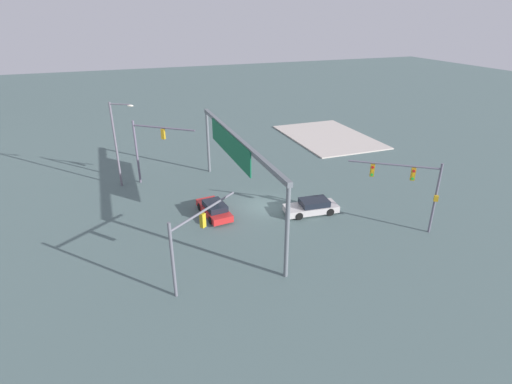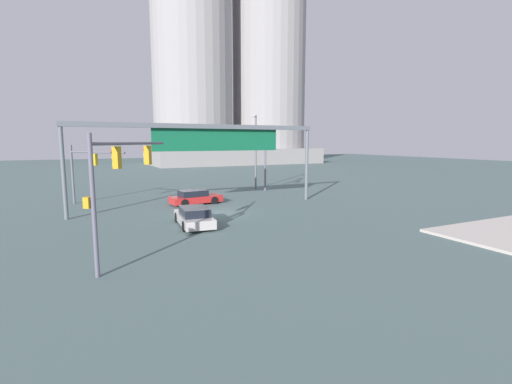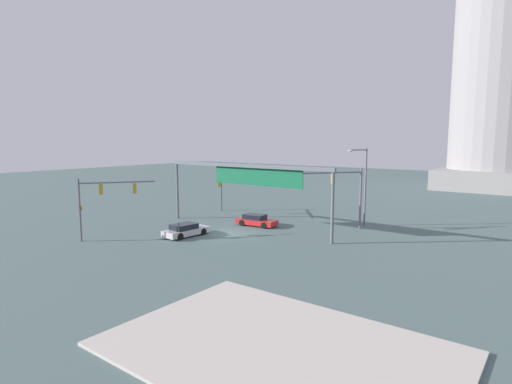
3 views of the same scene
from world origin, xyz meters
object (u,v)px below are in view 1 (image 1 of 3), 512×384
(streetlamp_curved_arm, at_px, (117,139))
(sedan_car_approaching, at_px, (214,209))
(traffic_signal_near_corner, at_px, (149,142))
(traffic_signal_opposite_side, at_px, (190,235))
(traffic_signal_cross_street, at_px, (411,182))
(sedan_car_waiting_far, at_px, (312,207))

(streetlamp_curved_arm, xyz_separation_m, sedan_car_approaching, (-9.01, -6.68, -4.14))
(traffic_signal_near_corner, height_order, traffic_signal_opposite_side, traffic_signal_near_corner)
(traffic_signal_opposite_side, bearing_deg, streetlamp_curved_arm, 62.52)
(traffic_signal_near_corner, height_order, traffic_signal_cross_street, traffic_signal_near_corner)
(sedan_car_approaching, bearing_deg, sedan_car_waiting_far, -113.58)
(traffic_signal_opposite_side, height_order, sedan_car_approaching, traffic_signal_opposite_side)
(traffic_signal_cross_street, xyz_separation_m, sedan_car_approaching, (7.39, 13.27, -3.44))
(traffic_signal_near_corner, bearing_deg, traffic_signal_opposite_side, -50.94)
(traffic_signal_near_corner, distance_m, traffic_signal_cross_street, 23.40)
(traffic_signal_near_corner, xyz_separation_m, sedan_car_waiting_far, (-10.94, -11.73, -3.73))
(traffic_signal_cross_street, xyz_separation_m, streetlamp_curved_arm, (16.40, 19.94, 0.70))
(traffic_signal_cross_street, relative_size, sedan_car_approaching, 1.26)
(traffic_signal_near_corner, bearing_deg, sedan_car_waiting_far, -4.99)
(traffic_signal_cross_street, bearing_deg, streetlamp_curved_arm, -3.52)
(traffic_signal_cross_street, distance_m, sedan_car_approaching, 15.57)
(streetlamp_curved_arm, xyz_separation_m, sedan_car_waiting_far, (-11.46, -14.49, -4.14))
(traffic_signal_cross_street, relative_size, sedan_car_waiting_far, 1.22)
(traffic_signal_cross_street, height_order, sedan_car_approaching, traffic_signal_cross_street)
(traffic_signal_near_corner, xyz_separation_m, traffic_signal_cross_street, (-15.88, -17.19, -0.29))
(streetlamp_curved_arm, bearing_deg, traffic_signal_near_corner, 19.55)
(traffic_signal_near_corner, relative_size, traffic_signal_cross_street, 1.11)
(streetlamp_curved_arm, distance_m, sedan_car_approaching, 11.95)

